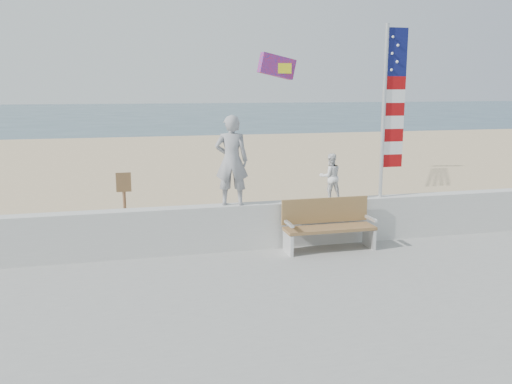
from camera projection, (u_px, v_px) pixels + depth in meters
ground at (271, 293)px, 8.93m from camera, size 220.00×220.00×0.00m
sand at (196, 191)px, 17.49m from camera, size 90.00×40.00×0.08m
seawall at (244, 226)px, 10.72m from camera, size 30.00×0.35×0.90m
adult at (232, 160)px, 10.41m from camera, size 0.72×0.56×1.74m
child at (330, 177)px, 10.98m from camera, size 0.46×0.36×0.95m
bench at (328, 224)px, 10.66m from camera, size 1.80×0.57×1.00m
flag at (390, 104)px, 11.01m from camera, size 0.50×0.08×3.50m
parafoil_kite at (278, 67)px, 11.89m from camera, size 0.88×0.31×0.59m
sign at (124, 200)px, 11.72m from camera, size 0.32×0.07×1.46m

